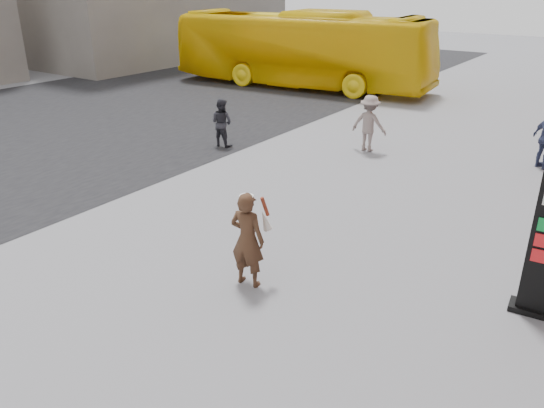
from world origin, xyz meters
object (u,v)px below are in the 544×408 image
Objects in this scene: woman at (248,238)px; pedestrian_a at (222,123)px; pedestrian_b at (369,123)px; bus at (300,49)px.

woman is 1.14× the size of pedestrian_a.
woman is at bearing 100.05° from pedestrian_b.
pedestrian_a is 0.88× the size of pedestrian_b.
pedestrian_a is at bearing 27.06° from pedestrian_b.
bus is 8.54× the size of pedestrian_a.
bus is 11.02m from pedestrian_b.
pedestrian_b is at bearing -155.34° from pedestrian_a.
pedestrian_a is (3.48, -10.19, -1.06)m from bus.
bus is (-9.38, 16.45, 0.93)m from woman.
bus reaches higher than pedestrian_b.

